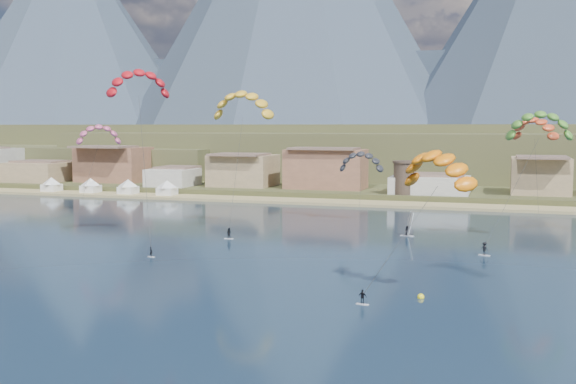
{
  "coord_description": "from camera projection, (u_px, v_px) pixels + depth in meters",
  "views": [
    {
      "loc": [
        29.19,
        -60.12,
        19.32
      ],
      "look_at": [
        0.0,
        32.0,
        10.0
      ],
      "focal_mm": 42.58,
      "sensor_mm": 36.0,
      "label": 1
    }
  ],
  "objects": [
    {
      "name": "distant_kite_orange",
      "position": [
        535.0,
        125.0,
        118.1
      ],
      "size": [
        9.09,
        8.1,
        22.25
      ],
      "color": "#262626",
      "rests_on": "ground"
    },
    {
      "name": "town",
      "position": [
        250.0,
        166.0,
        194.7
      ],
      "size": [
        400.0,
        24.0,
        12.0
      ],
      "color": "silver",
      "rests_on": "ground"
    },
    {
      "name": "watchtower",
      "position": [
        404.0,
        177.0,
        173.73
      ],
      "size": [
        5.82,
        5.82,
        8.6
      ],
      "color": "#47382D",
      "rests_on": "ground"
    },
    {
      "name": "foothills",
      "position": [
        487.0,
        151.0,
        280.66
      ],
      "size": [
        940.0,
        210.0,
        18.0
      ],
      "color": "brown",
      "rests_on": "ground"
    },
    {
      "name": "distant_kite_pink",
      "position": [
        99.0,
        131.0,
        148.87
      ],
      "size": [
        10.2,
        8.99,
        21.29
      ],
      "color": "#262626",
      "rests_on": "ground"
    },
    {
      "name": "kitesurfer_green",
      "position": [
        539.0,
        122.0,
        111.8
      ],
      "size": [
        14.31,
        17.6,
        25.1
      ],
      "color": "silver",
      "rests_on": "ground"
    },
    {
      "name": "buoy",
      "position": [
        421.0,
        297.0,
        76.92
      ],
      "size": [
        0.79,
        0.79,
        0.79
      ],
      "color": "#FFF41A",
      "rests_on": "ground"
    },
    {
      "name": "ground",
      "position": [
        191.0,
        322.0,
        67.68
      ],
      "size": [
        2400.0,
        2400.0,
        0.0
      ],
      "primitive_type": "plane",
      "color": "black",
      "rests_on": "ground"
    },
    {
      "name": "mountain_ridge",
      "position": [
        471.0,
        19.0,
        839.19
      ],
      "size": [
        2060.0,
        480.0,
        400.0
      ],
      "color": "#2D3C4C",
      "rests_on": "ground"
    },
    {
      "name": "beach",
      "position": [
        379.0,
        204.0,
        168.23
      ],
      "size": [
        2200.0,
        12.0,
        0.9
      ],
      "color": "tan",
      "rests_on": "ground"
    },
    {
      "name": "kitesurfer_yellow",
      "position": [
        243.0,
        101.0,
        128.04
      ],
      "size": [
        12.34,
        15.78,
        27.94
      ],
      "color": "silver",
      "rests_on": "ground"
    },
    {
      "name": "land",
      "position": [
        469.0,
        148.0,
        599.05
      ],
      "size": [
        2200.0,
        900.0,
        4.0
      ],
      "color": "brown",
      "rests_on": "ground"
    },
    {
      "name": "beach_tents",
      "position": [
        108.0,
        182.0,
        190.83
      ],
      "size": [
        43.4,
        6.4,
        5.0
      ],
      "color": "white",
      "rests_on": "ground"
    },
    {
      "name": "distant_kite_dark",
      "position": [
        361.0,
        158.0,
        137.72
      ],
      "size": [
        9.37,
        5.81,
        16.19
      ],
      "color": "#262626",
      "rests_on": "ground"
    },
    {
      "name": "kitesurfer_orange",
      "position": [
        438.0,
        164.0,
        78.3
      ],
      "size": [
        13.1,
        13.32,
        18.78
      ],
      "color": "silver",
      "rests_on": "ground"
    },
    {
      "name": "windsurfer",
      "position": [
        408.0,
        229.0,
        120.28
      ],
      "size": [
        2.49,
        2.74,
        4.26
      ],
      "color": "silver",
      "rests_on": "ground"
    },
    {
      "name": "kitesurfer_red",
      "position": [
        138.0,
        79.0,
        112.05
      ],
      "size": [
        14.43,
        17.15,
        30.78
      ],
      "color": "silver",
      "rests_on": "ground"
    }
  ]
}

